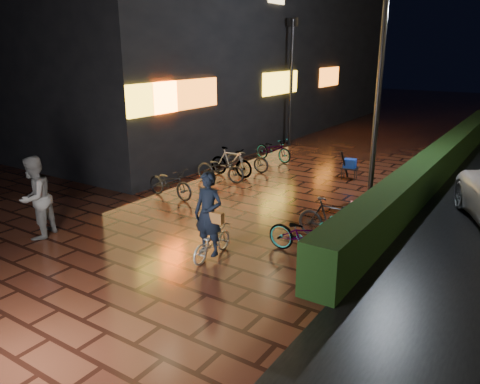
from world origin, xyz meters
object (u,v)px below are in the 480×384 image
Objects in this scene: traffic_barrier at (350,225)px; cart_assembly at (349,164)px; cyclist at (210,227)px; bystander_person at (35,198)px.

traffic_barrier is 1.71× the size of cart_assembly.
cyclist is 3.14m from traffic_barrier.
traffic_barrier is at bearing -68.86° from cart_assembly.
cart_assembly is (0.15, 7.05, -0.18)m from cyclist.
bystander_person is 6.82m from traffic_barrier.
cyclist is 1.89× the size of cart_assembly.
cart_assembly is (3.94, 8.26, -0.42)m from bystander_person.
cyclist is at bearing -128.20° from traffic_barrier.
cyclist is 7.05m from cart_assembly.
cyclist is 1.10× the size of traffic_barrier.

